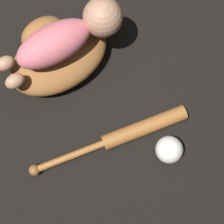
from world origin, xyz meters
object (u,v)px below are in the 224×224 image
at_px(baseball_bat, 129,134).
at_px(baseball, 169,150).
at_px(baby_figure, 69,35).
at_px(baseball_glove, 56,54).

xyz_separation_m(baseball_bat, baseball, (0.05, -0.11, 0.02)).
relative_size(baby_figure, baseball_bat, 0.83).
relative_size(baseball_glove, baseball, 4.27).
bearing_deg(baseball_glove, baseball, -82.08).
bearing_deg(baseball_glove, baby_figure, -28.62).
distance_m(baby_figure, baseball_bat, 0.33).
distance_m(baseball_glove, baseball_bat, 0.32).
bearing_deg(baby_figure, baseball_bat, -97.38).
height_order(baseball_glove, baby_figure, baby_figure).
distance_m(baby_figure, baseball, 0.43).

